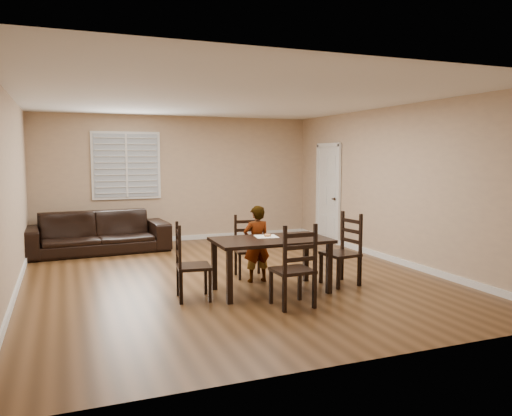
# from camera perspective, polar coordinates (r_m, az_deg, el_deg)

# --- Properties ---
(ground) EXTENTS (7.00, 7.00, 0.00)m
(ground) POSITION_cam_1_polar(r_m,az_deg,el_deg) (7.79, -3.08, -7.76)
(ground) COLOR brown
(ground) RESTS_ON ground
(room) EXTENTS (6.04, 7.04, 2.72)m
(room) POSITION_cam_1_polar(r_m,az_deg,el_deg) (7.75, -3.32, 5.65)
(room) COLOR tan
(room) RESTS_ON ground
(dining_table) EXTENTS (1.58, 0.91, 0.73)m
(dining_table) POSITION_cam_1_polar(r_m,az_deg,el_deg) (6.80, 1.72, -4.25)
(dining_table) COLOR black
(dining_table) RESTS_ON ground
(chair_near) EXTENTS (0.48, 0.46, 0.95)m
(chair_near) POSITION_cam_1_polar(r_m,az_deg,el_deg) (7.75, -0.92, -4.58)
(chair_near) COLOR black
(chair_near) RESTS_ON ground
(chair_far) EXTENTS (0.48, 0.45, 1.04)m
(chair_far) POSITION_cam_1_polar(r_m,az_deg,el_deg) (6.08, 4.74, -7.14)
(chair_far) COLOR black
(chair_far) RESTS_ON ground
(chair_left) EXTENTS (0.47, 0.50, 1.00)m
(chair_left) POSITION_cam_1_polar(r_m,az_deg,el_deg) (6.51, -8.22, -6.48)
(chair_left) COLOR black
(chair_left) RESTS_ON ground
(chair_right) EXTENTS (0.49, 0.52, 1.04)m
(chair_right) POSITION_cam_1_polar(r_m,az_deg,el_deg) (7.37, 10.38, -4.91)
(chair_right) COLOR black
(chair_right) RESTS_ON ground
(child) EXTENTS (0.42, 0.28, 1.13)m
(child) POSITION_cam_1_polar(r_m,az_deg,el_deg) (7.33, 0.06, -4.12)
(child) COLOR gray
(child) RESTS_ON ground
(napkin) EXTENTS (0.34, 0.34, 0.00)m
(napkin) POSITION_cam_1_polar(r_m,az_deg,el_deg) (6.94, 1.18, -3.27)
(napkin) COLOR white
(napkin) RESTS_ON dining_table
(donut) EXTENTS (0.10, 0.10, 0.04)m
(donut) POSITION_cam_1_polar(r_m,az_deg,el_deg) (6.95, 1.33, -3.09)
(donut) COLOR #CD8449
(donut) RESTS_ON napkin
(sofa) EXTENTS (2.74, 1.22, 0.78)m
(sofa) POSITION_cam_1_polar(r_m,az_deg,el_deg) (10.02, -17.73, -2.68)
(sofa) COLOR black
(sofa) RESTS_ON ground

